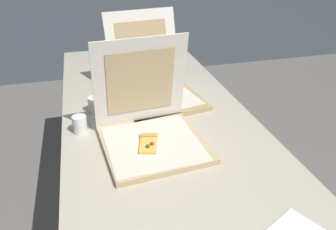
{
  "coord_description": "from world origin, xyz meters",
  "views": [
    {
      "loc": [
        -0.3,
        -0.78,
        1.46
      ],
      "look_at": [
        0.02,
        0.41,
        0.79
      ],
      "focal_mm": 35.52,
      "sensor_mm": 36.0,
      "label": 1
    }
  ],
  "objects_px": {
    "cup_white_mid": "(95,105)",
    "cup_white_near_center": "(80,124)",
    "pizza_box_front": "(151,130)",
    "pizza_box_middle": "(156,86)",
    "table": "(156,121)"
  },
  "relations": [
    {
      "from": "cup_white_mid",
      "to": "cup_white_near_center",
      "type": "distance_m",
      "value": 0.18
    },
    {
      "from": "pizza_box_front",
      "to": "cup_white_mid",
      "type": "xyz_separation_m",
      "value": [
        -0.2,
        0.32,
        -0.02
      ]
    },
    {
      "from": "pizza_box_middle",
      "to": "cup_white_near_center",
      "type": "height_order",
      "value": "pizza_box_middle"
    },
    {
      "from": "table",
      "to": "cup_white_mid",
      "type": "relative_size",
      "value": 27.51
    },
    {
      "from": "pizza_box_front",
      "to": "pizza_box_middle",
      "type": "height_order",
      "value": "pizza_box_front"
    },
    {
      "from": "table",
      "to": "cup_white_near_center",
      "type": "xyz_separation_m",
      "value": [
        -0.34,
        -0.1,
        0.09
      ]
    },
    {
      "from": "pizza_box_front",
      "to": "pizza_box_middle",
      "type": "bearing_deg",
      "value": 68.89
    },
    {
      "from": "pizza_box_middle",
      "to": "cup_white_mid",
      "type": "distance_m",
      "value": 0.32
    },
    {
      "from": "table",
      "to": "cup_white_near_center",
      "type": "relative_size",
      "value": 27.51
    },
    {
      "from": "pizza_box_middle",
      "to": "cup_white_near_center",
      "type": "bearing_deg",
      "value": -154.21
    },
    {
      "from": "pizza_box_front",
      "to": "cup_white_near_center",
      "type": "height_order",
      "value": "pizza_box_front"
    },
    {
      "from": "table",
      "to": "pizza_box_middle",
      "type": "height_order",
      "value": "pizza_box_middle"
    },
    {
      "from": "pizza_box_front",
      "to": "table",
      "type": "bearing_deg",
      "value": 67.63
    },
    {
      "from": "pizza_box_front",
      "to": "cup_white_mid",
      "type": "relative_size",
      "value": 5.68
    },
    {
      "from": "cup_white_mid",
      "to": "table",
      "type": "bearing_deg",
      "value": -14.75
    }
  ]
}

